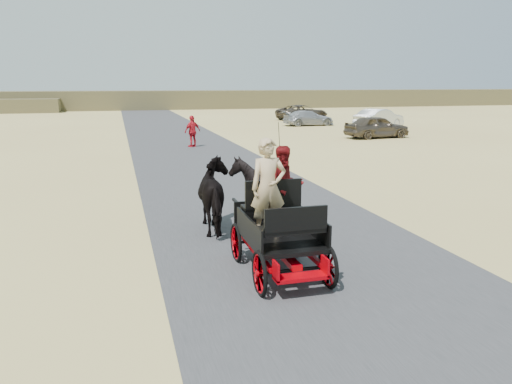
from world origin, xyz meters
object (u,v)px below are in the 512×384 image
object	(u,v)px
car_a	(377,127)
car_b	(379,119)
horse_left	(218,196)
car_d	(302,112)
carriage	(279,254)
car_c	(308,118)
pedestrian	(193,131)
horse_right	(262,193)

from	to	relation	value
car_a	car_b	distance (m)	6.92
horse_left	car_d	world-z (taller)	horse_left
carriage	car_c	world-z (taller)	car_c
pedestrian	car_b	world-z (taller)	pedestrian
car_d	car_a	bearing A→B (deg)	163.91
horse_right	car_b	world-z (taller)	horse_right
horse_left	car_d	xyz separation A→B (m)	(14.82, 33.55, -0.15)
pedestrian	car_d	distance (m)	21.96
car_a	horse_left	bearing A→B (deg)	136.00
horse_right	car_d	bearing A→B (deg)	-112.24
pedestrian	car_c	distance (m)	16.00
carriage	car_b	size ratio (longest dim) A/B	0.53
horse_right	car_b	distance (m)	28.37
carriage	horse_right	bearing A→B (deg)	79.61
pedestrian	car_a	size ratio (longest dim) A/B	0.41
horse_left	car_c	bearing A→B (deg)	-115.47
carriage	car_d	xyz separation A→B (m)	(14.27, 36.55, 0.34)
carriage	horse_right	world-z (taller)	horse_right
horse_left	pedestrian	bearing A→B (deg)	-96.27
carriage	car_b	xyz separation A→B (m)	(16.69, 26.33, 0.39)
pedestrian	car_c	world-z (taller)	pedestrian
horse_left	car_b	bearing A→B (deg)	-126.46
horse_left	car_b	distance (m)	29.01
horse_left	car_c	xyz separation A→B (m)	(13.00, 27.28, -0.24)
car_a	carriage	bearing A→B (deg)	141.43
horse_right	car_a	size ratio (longest dim) A/B	0.41
carriage	car_c	distance (m)	32.74
horse_right	car_b	xyz separation A→B (m)	(16.14, 23.33, -0.10)
car_b	car_d	size ratio (longest dim) A/B	0.91
car_c	carriage	bearing A→B (deg)	156.84
car_b	car_d	xyz separation A→B (m)	(-2.42, 10.21, -0.06)
horse_right	car_b	size ratio (longest dim) A/B	0.37
pedestrian	car_b	size ratio (longest dim) A/B	0.38
horse_right	car_d	xyz separation A→B (m)	(13.72, 33.55, -0.15)
car_b	car_c	world-z (taller)	car_b
horse_right	carriage	bearing A→B (deg)	79.61
horse_left	car_a	world-z (taller)	horse_left
horse_right	car_c	distance (m)	29.76
pedestrian	car_c	bearing A→B (deg)	-162.79
carriage	pedestrian	bearing A→B (deg)	86.38
carriage	car_a	bearing A→B (deg)	57.00
car_b	pedestrian	bearing A→B (deg)	89.01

